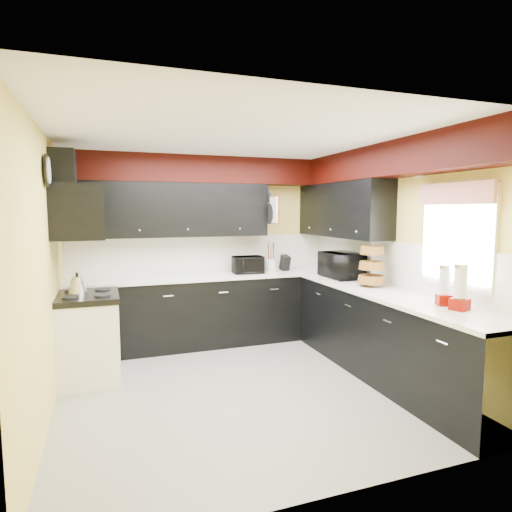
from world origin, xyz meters
The scene contains 35 objects.
ground centered at (0.00, 0.00, 0.00)m, with size 3.60×3.60×0.00m, color gray.
wall_back centered at (0.00, 1.80, 1.25)m, with size 3.60×0.06×2.50m, color #E0C666.
wall_right centered at (1.80, 0.00, 1.25)m, with size 0.06×3.60×2.50m, color #E0C666.
wall_left centered at (-1.80, 0.00, 1.25)m, with size 0.06×3.60×2.50m, color #E0C666.
ceiling centered at (0.00, 0.00, 2.50)m, with size 3.60×3.60×0.06m, color white.
cab_back centered at (0.00, 1.50, 0.45)m, with size 3.60×0.60×0.90m, color black.
cab_right centered at (1.50, -0.30, 0.45)m, with size 0.60×3.00×0.90m, color black.
counter_back centered at (0.00, 1.50, 0.92)m, with size 3.62×0.64×0.04m, color white.
counter_right centered at (1.50, -0.30, 0.92)m, with size 0.64×3.02×0.04m, color white.
splash_back centered at (0.00, 1.79, 1.19)m, with size 3.60×0.02×0.50m, color white.
splash_right centered at (1.79, 0.00, 1.19)m, with size 0.02×3.60×0.50m, color white.
upper_back centered at (-0.50, 1.62, 1.80)m, with size 2.60×0.35×0.70m, color black.
upper_right centered at (1.62, 0.90, 1.80)m, with size 0.35×1.80×0.70m, color black.
soffit_back centered at (0.00, 1.62, 2.33)m, with size 3.60×0.36×0.35m, color black.
soffit_right centered at (1.62, -0.18, 2.33)m, with size 0.36×3.24×0.35m, color black.
stove centered at (-1.50, 0.75, 0.43)m, with size 0.60×0.75×0.86m, color white.
cooktop centered at (-1.50, 0.75, 0.89)m, with size 0.62×0.77×0.06m, color black.
hood centered at (-1.55, 0.75, 1.78)m, with size 0.50×0.78×0.55m, color black.
hood_duct centered at (-1.68, 0.75, 2.20)m, with size 0.24×0.40×0.40m, color black.
window centered at (1.79, -0.90, 1.55)m, with size 0.03×0.86×0.96m, color white, non-canonical shape.
valance centered at (1.73, -0.90, 1.95)m, with size 0.04×0.88×0.20m, color red.
pan_top centered at (0.82, 1.55, 2.00)m, with size 0.03×0.22×0.40m, color black, non-canonical shape.
pan_mid centered at (0.82, 1.42, 1.75)m, with size 0.03×0.28×0.46m, color black, non-canonical shape.
pan_low centered at (0.82, 1.68, 1.72)m, with size 0.03×0.24×0.42m, color black, non-canonical shape.
cut_board centered at (0.83, 1.30, 1.80)m, with size 0.03×0.26×0.35m, color white.
baskets centered at (1.52, 0.05, 1.18)m, with size 0.27×0.27×0.50m, color brown, non-canonical shape.
clock centered at (-1.77, 0.25, 2.15)m, with size 0.03×0.30×0.30m, color black, non-canonical shape.
deco_plate centered at (1.77, -0.35, 2.25)m, with size 0.03×0.24×0.24m, color white, non-canonical shape.
toaster_oven centered at (0.53, 1.47, 1.06)m, with size 0.40×0.33×0.23m, color black.
microwave centered at (1.53, 0.70, 1.10)m, with size 0.58×0.39×0.32m, color black.
utensil_crock centered at (0.88, 1.52, 1.03)m, with size 0.16×0.16×0.18m, color silver.
knife_block centered at (1.10, 1.54, 1.05)m, with size 0.10×0.14×0.22m, color black.
kettle centered at (-1.60, 0.87, 1.01)m, with size 0.19×0.19×0.17m, color #B2B2B6, non-canonical shape.
dispenser_a centered at (1.56, -1.00, 1.10)m, with size 0.12×0.12×0.32m, color #631203, non-canonical shape.
dispenser_b centered at (1.56, -1.19, 1.12)m, with size 0.14×0.14×0.37m, color #57140B, non-canonical shape.
Camera 1 is at (-1.30, -4.01, 1.80)m, focal length 30.00 mm.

